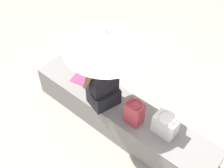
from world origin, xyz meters
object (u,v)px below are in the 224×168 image
at_px(parasol, 107,40).
at_px(magazine, 82,79).
at_px(tote_bag_canvas, 134,113).
at_px(handbag_black, 166,125).
at_px(person_seated, 103,80).

height_order(parasol, magazine, parasol).
height_order(parasol, tote_bag_canvas, parasol).
bearing_deg(handbag_black, person_seated, 7.54).
relative_size(person_seated, tote_bag_canvas, 2.80).
relative_size(handbag_black, magazine, 0.98).
xyz_separation_m(person_seated, handbag_black, (-0.82, -0.11, -0.26)).
height_order(parasol, handbag_black, parasol).
height_order(person_seated, parasol, parasol).
bearing_deg(parasol, handbag_black, -171.90).
xyz_separation_m(tote_bag_canvas, magazine, (0.94, -0.10, -0.15)).
distance_m(parasol, magazine, 1.12).
bearing_deg(magazine, tote_bag_canvas, 160.67).
bearing_deg(tote_bag_canvas, magazine, -6.21).
distance_m(handbag_black, magazine, 1.31).
relative_size(person_seated, parasol, 0.81).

